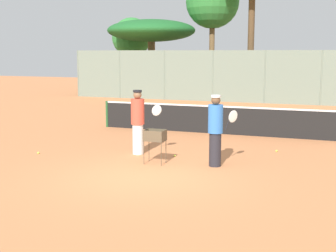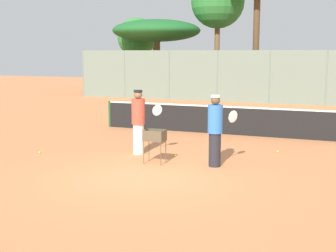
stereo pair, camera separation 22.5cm
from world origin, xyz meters
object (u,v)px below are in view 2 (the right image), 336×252
at_px(ball_cart, 155,138).
at_px(player_red_cap, 139,121).
at_px(tennis_net, 217,119).
at_px(parked_car, 270,87).
at_px(player_white_outfit, 215,130).

bearing_deg(ball_cart, player_red_cap, 134.63).
xyz_separation_m(tennis_net, player_red_cap, (-1.22, -4.29, 0.44)).
bearing_deg(player_red_cap, tennis_net, 47.29).
xyz_separation_m(player_red_cap, parked_car, (0.53, 19.96, -0.34)).
relative_size(player_red_cap, ball_cart, 2.05).
bearing_deg(ball_cart, tennis_net, 87.19).
xyz_separation_m(player_white_outfit, parked_car, (-2.04, 20.62, -0.34)).
relative_size(player_white_outfit, player_red_cap, 1.00).
bearing_deg(tennis_net, player_white_outfit, -74.78).
bearing_deg(parked_car, tennis_net, -87.48).
distance_m(player_white_outfit, ball_cart, 1.66).
distance_m(player_red_cap, ball_cart, 1.40).
height_order(player_white_outfit, player_red_cap, player_red_cap).
bearing_deg(player_white_outfit, player_red_cap, 116.88).
relative_size(tennis_net, player_white_outfit, 4.80).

